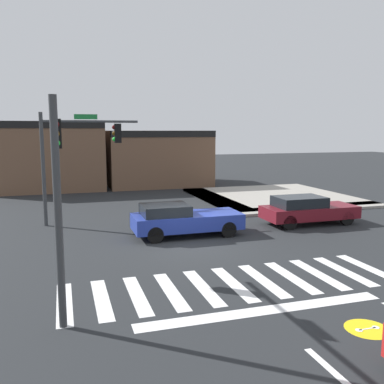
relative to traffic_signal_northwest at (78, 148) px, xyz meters
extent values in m
plane|color=#232628|center=(4.04, -5.42, -3.77)|extent=(120.00, 120.00, 0.00)
cube|color=silver|center=(-0.87, -9.92, -3.76)|extent=(0.41, 2.98, 0.01)
cube|color=silver|center=(0.11, -9.92, -3.76)|extent=(0.41, 2.98, 0.01)
cube|color=silver|center=(1.09, -9.92, -3.76)|extent=(0.41, 2.98, 0.01)
cube|color=silver|center=(2.07, -9.92, -3.76)|extent=(0.41, 2.98, 0.01)
cube|color=silver|center=(3.06, -9.92, -3.76)|extent=(0.41, 2.98, 0.01)
cube|color=silver|center=(4.04, -9.92, -3.76)|extent=(0.41, 2.98, 0.01)
cube|color=silver|center=(5.02, -9.92, -3.76)|extent=(0.41, 2.98, 0.01)
cube|color=silver|center=(6.00, -9.92, -3.76)|extent=(0.41, 2.98, 0.01)
cube|color=silver|center=(6.98, -9.92, -3.76)|extent=(0.41, 2.98, 0.01)
cube|color=silver|center=(7.97, -9.92, -3.76)|extent=(0.41, 2.98, 0.01)
cube|color=silver|center=(8.95, -9.92, -3.76)|extent=(0.41, 2.98, 0.01)
cube|color=white|center=(4.04, -11.92, -3.76)|extent=(6.80, 0.50, 0.01)
cube|color=white|center=(4.04, -14.92, -3.76)|extent=(0.16, 2.00, 0.01)
cylinder|color=yellow|center=(5.88, -13.55, -3.76)|extent=(1.05, 1.05, 0.01)
cylinder|color=white|center=(5.65, -13.55, -3.76)|extent=(0.17, 0.17, 0.00)
cylinder|color=white|center=(6.12, -13.55, -3.76)|extent=(0.17, 0.17, 0.00)
cube|color=white|center=(5.88, -13.55, -3.76)|extent=(0.47, 0.04, 0.00)
cube|color=#9E998E|center=(13.04, -0.22, -3.69)|extent=(10.00, 1.60, 0.15)
cube|color=#9E998E|center=(8.84, 4.58, -3.69)|extent=(1.60, 10.00, 0.15)
cube|color=#9E998E|center=(13.04, 4.58, -3.69)|extent=(10.00, 10.00, 0.15)
cube|color=brown|center=(-1.80, 13.42, -1.14)|extent=(8.33, 5.67, 5.26)
cube|color=black|center=(-1.80, 10.78, 1.24)|extent=(8.33, 0.50, 0.50)
cube|color=brown|center=(6.92, 14.02, -1.48)|extent=(8.29, 6.88, 4.58)
cube|color=black|center=(6.92, 10.78, 0.56)|extent=(8.29, 0.50, 0.50)
cylinder|color=#383A3D|center=(-1.64, 0.00, -1.04)|extent=(0.18, 0.18, 5.45)
cylinder|color=#383A3D|center=(0.65, 0.00, 1.26)|extent=(4.58, 0.12, 0.12)
cube|color=black|center=(1.93, 0.00, 0.69)|extent=(0.32, 0.32, 0.95)
sphere|color=#470A0A|center=(1.76, 0.00, 0.98)|extent=(0.22, 0.22, 0.22)
sphere|color=#4C330C|center=(1.76, 0.00, 0.69)|extent=(0.22, 0.22, 0.22)
sphere|color=#1ED833|center=(1.76, 0.00, 0.39)|extent=(0.22, 0.22, 0.22)
cube|color=#197233|center=(0.42, 0.00, 1.48)|extent=(1.10, 0.03, 0.24)
cylinder|color=#383A3D|center=(-0.91, -11.30, -1.08)|extent=(0.18, 0.18, 5.38)
cylinder|color=#383A3D|center=(-0.91, -8.49, 1.30)|extent=(0.12, 5.63, 0.12)
cube|color=black|center=(-0.91, -6.79, 0.73)|extent=(0.32, 0.32, 0.95)
sphere|color=#470A0A|center=(-0.91, -6.96, 1.02)|extent=(0.22, 0.22, 0.22)
sphere|color=#4C330C|center=(-0.91, -6.96, 0.73)|extent=(0.22, 0.22, 0.22)
sphere|color=#1ED833|center=(-0.91, -6.96, 0.43)|extent=(0.22, 0.22, 0.22)
cube|color=#197233|center=(-0.91, -8.77, 1.52)|extent=(0.03, 1.10, 0.24)
cube|color=maroon|center=(10.80, -3.46, -3.16)|extent=(4.67, 1.84, 0.59)
cube|color=black|center=(10.21, -3.46, -2.61)|extent=(2.36, 1.62, 0.50)
cylinder|color=black|center=(12.39, -2.65, -3.42)|extent=(0.70, 0.22, 0.70)
cylinder|color=black|center=(12.39, -4.27, -3.42)|extent=(0.70, 0.22, 0.70)
cylinder|color=black|center=(9.21, -2.65, -3.42)|extent=(0.70, 0.22, 0.70)
cylinder|color=black|center=(9.21, -4.27, -3.42)|extent=(0.70, 0.22, 0.70)
cube|color=#23389E|center=(4.38, -3.82, -3.13)|extent=(4.76, 1.90, 0.66)
cube|color=black|center=(3.39, -3.82, -2.57)|extent=(2.02, 1.68, 0.45)
cylinder|color=black|center=(6.00, -2.98, -3.42)|extent=(0.69, 0.22, 0.69)
cylinder|color=black|center=(6.00, -4.67, -3.42)|extent=(0.69, 0.22, 0.69)
cylinder|color=black|center=(2.76, -2.98, -3.42)|extent=(0.69, 0.22, 0.69)
cylinder|color=black|center=(2.76, -4.67, -3.42)|extent=(0.69, 0.22, 0.69)
camera|label=1|loc=(-0.77, -21.11, 0.83)|focal=39.16mm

